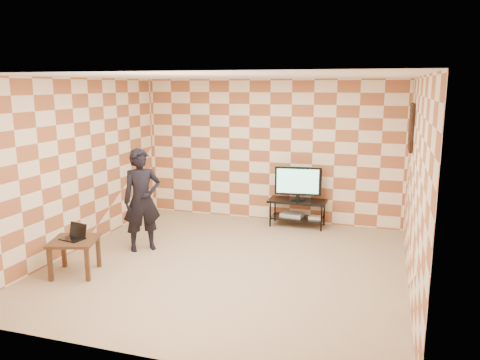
# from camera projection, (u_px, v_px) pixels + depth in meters

# --- Properties ---
(floor) EXTENTS (5.00, 5.00, 0.00)m
(floor) POSITION_uv_depth(u_px,v_px,m) (228.00, 264.00, 6.87)
(floor) COLOR tan
(floor) RESTS_ON ground
(wall_back) EXTENTS (5.00, 0.02, 2.70)m
(wall_back) POSITION_uv_depth(u_px,v_px,m) (270.00, 151.00, 8.93)
(wall_back) COLOR #FAE6C5
(wall_back) RESTS_ON ground
(wall_front) EXTENTS (5.00, 0.02, 2.70)m
(wall_front) POSITION_uv_depth(u_px,v_px,m) (138.00, 223.00, 4.26)
(wall_front) COLOR #FAE6C5
(wall_front) RESTS_ON ground
(wall_left) EXTENTS (0.02, 5.00, 2.70)m
(wall_left) POSITION_uv_depth(u_px,v_px,m) (77.00, 165.00, 7.33)
(wall_left) COLOR #FAE6C5
(wall_left) RESTS_ON ground
(wall_right) EXTENTS (0.02, 5.00, 2.70)m
(wall_right) POSITION_uv_depth(u_px,v_px,m) (416.00, 185.00, 5.86)
(wall_right) COLOR #FAE6C5
(wall_right) RESTS_ON ground
(ceiling) EXTENTS (5.00, 5.00, 0.02)m
(ceiling) POSITION_uv_depth(u_px,v_px,m) (227.00, 76.00, 6.33)
(ceiling) COLOR white
(ceiling) RESTS_ON wall_back
(wall_art) EXTENTS (0.04, 0.72, 0.72)m
(wall_art) POSITION_uv_depth(u_px,v_px,m) (411.00, 127.00, 7.20)
(wall_art) COLOR black
(wall_art) RESTS_ON wall_right
(tv_stand) EXTENTS (1.07, 0.48, 0.50)m
(tv_stand) POSITION_uv_depth(u_px,v_px,m) (298.00, 207.00, 8.67)
(tv_stand) COLOR black
(tv_stand) RESTS_ON floor
(tv) EXTENTS (0.85, 0.19, 0.62)m
(tv) POSITION_uv_depth(u_px,v_px,m) (298.00, 182.00, 8.57)
(tv) COLOR black
(tv) RESTS_ON tv_stand
(dvd_player) EXTENTS (0.43, 0.33, 0.07)m
(dvd_player) POSITION_uv_depth(u_px,v_px,m) (292.00, 215.00, 8.74)
(dvd_player) COLOR #B6B6B8
(dvd_player) RESTS_ON tv_stand
(game_console) EXTENTS (0.23, 0.17, 0.05)m
(game_console) POSITION_uv_depth(u_px,v_px,m) (315.00, 217.00, 8.59)
(game_console) COLOR silver
(game_console) RESTS_ON tv_stand
(side_table) EXTENTS (0.75, 0.75, 0.50)m
(side_table) POSITION_uv_depth(u_px,v_px,m) (74.00, 246.00, 6.45)
(side_table) COLOR #35210F
(side_table) RESTS_ON floor
(laptop) EXTENTS (0.35, 0.30, 0.21)m
(laptop) POSITION_uv_depth(u_px,v_px,m) (75.00, 235.00, 6.46)
(laptop) COLOR black
(laptop) RESTS_ON side_table
(person) EXTENTS (0.70, 0.68, 1.63)m
(person) POSITION_uv_depth(u_px,v_px,m) (142.00, 200.00, 7.34)
(person) COLOR black
(person) RESTS_ON floor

